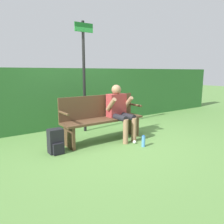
# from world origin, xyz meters

# --- Properties ---
(ground_plane) EXTENTS (40.00, 40.00, 0.00)m
(ground_plane) POSITION_xyz_m (0.00, 0.00, 0.00)
(ground_plane) COLOR #5B8942
(hedge_back) EXTENTS (12.00, 0.37, 1.58)m
(hedge_back) POSITION_xyz_m (0.00, 1.68, 0.79)
(hedge_back) COLOR #2D662D
(hedge_back) RESTS_ON ground
(park_bench) EXTENTS (1.85, 0.46, 0.98)m
(park_bench) POSITION_xyz_m (0.00, 0.07, 0.50)
(park_bench) COLOR #513823
(park_bench) RESTS_ON ground
(person_seated) EXTENTS (0.55, 0.65, 1.20)m
(person_seated) POSITION_xyz_m (0.37, -0.07, 0.68)
(person_seated) COLOR #993333
(person_seated) RESTS_ON ground
(backpack) EXTENTS (0.26, 0.27, 0.45)m
(backpack) POSITION_xyz_m (-1.13, -0.11, 0.22)
(backpack) COLOR black
(backpack) RESTS_ON ground
(water_bottle) EXTENTS (0.07, 0.07, 0.24)m
(water_bottle) POSITION_xyz_m (0.43, -0.79, 0.11)
(water_bottle) COLOR #4C8CCC
(water_bottle) RESTS_ON ground
(signpost) EXTENTS (0.47, 0.09, 2.65)m
(signpost) POSITION_xyz_m (0.05, 0.94, 1.51)
(signpost) COLOR black
(signpost) RESTS_ON ground
(parked_car) EXTENTS (1.77, 4.32, 1.38)m
(parked_car) POSITION_xyz_m (4.71, 10.83, 0.65)
(parked_car) COLOR #2D4784
(parked_car) RESTS_ON ground
(litter_crumple) EXTENTS (0.07, 0.07, 0.07)m
(litter_crumple) POSITION_xyz_m (0.40, -0.56, 0.04)
(litter_crumple) COLOR silver
(litter_crumple) RESTS_ON ground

